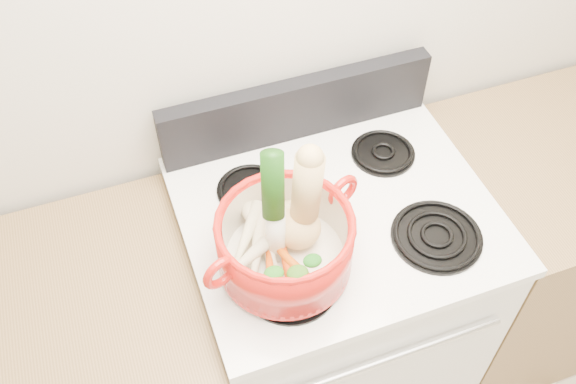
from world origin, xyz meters
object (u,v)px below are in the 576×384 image
object	(u,v)px
squash	(298,203)
leek	(275,208)
stove_body	(329,309)
dutch_oven	(285,243)

from	to	relation	value
squash	leek	world-z (taller)	leek
stove_body	leek	size ratio (longest dim) A/B	2.89
dutch_oven	squash	bearing A→B (deg)	14.60
dutch_oven	squash	world-z (taller)	squash
dutch_oven	leek	bearing A→B (deg)	115.37
stove_body	squash	bearing A→B (deg)	-149.85
stove_body	dutch_oven	bearing A→B (deg)	-148.87
stove_body	leek	xyz separation A→B (m)	(-0.20, -0.10, 0.70)
squash	leek	size ratio (longest dim) A/B	0.86
stove_body	dutch_oven	xyz separation A→B (m)	(-0.19, -0.11, 0.58)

